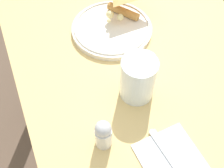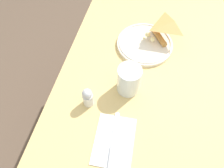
{
  "view_description": "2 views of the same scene",
  "coord_description": "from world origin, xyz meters",
  "px_view_note": "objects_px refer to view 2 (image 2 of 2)",
  "views": [
    {
      "loc": [
        -0.47,
        0.29,
        1.38
      ],
      "look_at": [
        -0.11,
        0.14,
        0.82
      ],
      "focal_mm": 45.0,
      "sensor_mm": 36.0,
      "label": 1
    },
    {
      "loc": [
        -0.56,
        0.03,
        1.51
      ],
      "look_at": [
        -0.14,
        0.13,
        0.81
      ],
      "focal_mm": 35.0,
      "sensor_mm": 36.0,
      "label": 2
    }
  ],
  "objects_px": {
    "dining_table": "(147,83)",
    "plate_pizza": "(146,43)",
    "butter_knife": "(114,144)",
    "napkin_folded": "(114,141)",
    "milk_glass": "(129,80)",
    "salt_shaker": "(88,97)"
  },
  "relations": [
    {
      "from": "milk_glass",
      "to": "salt_shaker",
      "type": "xyz_separation_m",
      "value": [
        -0.1,
        0.13,
        -0.01
      ]
    },
    {
      "from": "plate_pizza",
      "to": "milk_glass",
      "type": "relative_size",
      "value": 2.02
    },
    {
      "from": "dining_table",
      "to": "salt_shaker",
      "type": "relative_size",
      "value": 11.9
    },
    {
      "from": "plate_pizza",
      "to": "salt_shaker",
      "type": "height_order",
      "value": "salt_shaker"
    },
    {
      "from": "napkin_folded",
      "to": "butter_knife",
      "type": "relative_size",
      "value": 0.92
    },
    {
      "from": "dining_table",
      "to": "salt_shaker",
      "type": "distance_m",
      "value": 0.34
    },
    {
      "from": "butter_knife",
      "to": "plate_pizza",
      "type": "bearing_deg",
      "value": -10.33
    },
    {
      "from": "plate_pizza",
      "to": "butter_knife",
      "type": "height_order",
      "value": "plate_pizza"
    },
    {
      "from": "salt_shaker",
      "to": "napkin_folded",
      "type": "bearing_deg",
      "value": -133.2
    },
    {
      "from": "plate_pizza",
      "to": "napkin_folded",
      "type": "xyz_separation_m",
      "value": [
        -0.46,
        0.03,
        -0.01
      ]
    },
    {
      "from": "dining_table",
      "to": "plate_pizza",
      "type": "height_order",
      "value": "plate_pizza"
    },
    {
      "from": "dining_table",
      "to": "napkin_folded",
      "type": "bearing_deg",
      "value": 167.13
    },
    {
      "from": "dining_table",
      "to": "milk_glass",
      "type": "xyz_separation_m",
      "value": [
        -0.12,
        0.07,
        0.18
      ]
    },
    {
      "from": "milk_glass",
      "to": "napkin_folded",
      "type": "xyz_separation_m",
      "value": [
        -0.22,
        0.0,
        -0.06
      ]
    },
    {
      "from": "milk_glass",
      "to": "napkin_folded",
      "type": "relative_size",
      "value": 0.64
    },
    {
      "from": "dining_table",
      "to": "napkin_folded",
      "type": "height_order",
      "value": "napkin_folded"
    },
    {
      "from": "butter_knife",
      "to": "salt_shaker",
      "type": "height_order",
      "value": "salt_shaker"
    },
    {
      "from": "butter_knife",
      "to": "salt_shaker",
      "type": "distance_m",
      "value": 0.19
    },
    {
      "from": "dining_table",
      "to": "napkin_folded",
      "type": "distance_m",
      "value": 0.37
    },
    {
      "from": "napkin_folded",
      "to": "milk_glass",
      "type": "bearing_deg",
      "value": -0.92
    },
    {
      "from": "milk_glass",
      "to": "napkin_folded",
      "type": "distance_m",
      "value": 0.23
    },
    {
      "from": "salt_shaker",
      "to": "butter_knife",
      "type": "bearing_deg",
      "value": -135.41
    }
  ]
}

